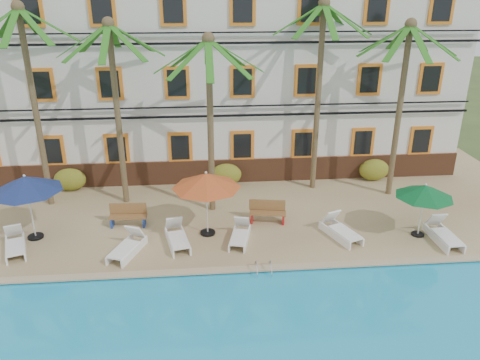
{
  "coord_description": "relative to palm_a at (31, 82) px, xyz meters",
  "views": [
    {
      "loc": [
        -0.45,
        -14.57,
        9.39
      ],
      "look_at": [
        1.05,
        3.0,
        2.0
      ],
      "focal_mm": 35.0,
      "sensor_mm": 36.0,
      "label": 1
    }
  ],
  "objects": [
    {
      "name": "palm_d",
      "position": [
        12.17,
        0.79,
        0.05
      ],
      "size": [
        4.3,
        4.3,
        8.68
      ],
      "color": "brown",
      "rests_on": "pool_deck"
    },
    {
      "name": "hotel_building",
      "position": [
        7.32,
        4.82,
        -0.35
      ],
      "size": [
        25.4,
        6.44,
        10.22
      ],
      "color": "silver",
      "rests_on": "pool_deck"
    },
    {
      "name": "shrub_mid",
      "position": [
        8.0,
        1.44,
        -4.93
      ],
      "size": [
        1.5,
        0.9,
        1.1
      ],
      "primitive_type": "ellipsoid",
      "color": "#315C1A",
      "rests_on": "pool_deck"
    },
    {
      "name": "pool_coping",
      "position": [
        7.32,
        -6.06,
        -5.45
      ],
      "size": [
        30.0,
        0.35,
        0.06
      ],
      "primitive_type": "cube",
      "color": "tan",
      "rests_on": "pool_deck"
    },
    {
      "name": "palm_c",
      "position": [
        7.24,
        -1.19,
        -0.64
      ],
      "size": [
        4.3,
        4.3,
        7.49
      ],
      "color": "brown",
      "rests_on": "pool_deck"
    },
    {
      "name": "lounger_b",
      "position": [
        4.03,
        -4.6,
        -5.19
      ],
      "size": [
        1.33,
        2.0,
        0.89
      ],
      "color": "white",
      "rests_on": "pool_deck"
    },
    {
      "name": "palm_b",
      "position": [
        3.35,
        -0.06,
        -0.35
      ],
      "size": [
        4.3,
        4.3,
        7.99
      ],
      "color": "brown",
      "rests_on": "pool_deck"
    },
    {
      "name": "shrub_right",
      "position": [
        15.44,
        1.44,
        -4.93
      ],
      "size": [
        1.5,
        0.9,
        1.1
      ],
      "primitive_type": "ellipsoid",
      "color": "#315C1A",
      "rests_on": "pool_deck"
    },
    {
      "name": "shrub_left",
      "position": [
        0.53,
        1.44,
        -4.93
      ],
      "size": [
        1.5,
        0.9,
        1.1
      ],
      "primitive_type": "ellipsoid",
      "color": "#315C1A",
      "rests_on": "pool_deck"
    },
    {
      "name": "lounger_e",
      "position": [
        12.14,
        -4.06,
        -5.18
      ],
      "size": [
        1.37,
        2.07,
        0.92
      ],
      "color": "white",
      "rests_on": "pool_deck"
    },
    {
      "name": "bench_right",
      "position": [
        9.5,
        -2.55,
        -5.01
      ],
      "size": [
        1.56,
        0.71,
        0.93
      ],
      "color": "olive",
      "rests_on": "pool_deck"
    },
    {
      "name": "umbrella_green",
      "position": [
        15.25,
        -4.2,
        -3.59
      ],
      "size": [
        2.21,
        2.21,
        2.22
      ],
      "color": "black",
      "rests_on": "pool_deck"
    },
    {
      "name": "palm_a",
      "position": [
        0.0,
        0.0,
        0.0
      ],
      "size": [
        4.3,
        4.3,
        8.6
      ],
      "color": "brown",
      "rests_on": "pool_deck"
    },
    {
      "name": "lounger_c",
      "position": [
        5.81,
        -4.07,
        -5.18
      ],
      "size": [
        1.09,
        2.04,
        0.92
      ],
      "color": "white",
      "rests_on": "pool_deck"
    },
    {
      "name": "umbrella_blue",
      "position": [
        0.28,
        -3.13,
        -3.2
      ],
      "size": [
        2.67,
        2.67,
        2.66
      ],
      "color": "black",
      "rests_on": "pool_deck"
    },
    {
      "name": "pool_deck",
      "position": [
        7.32,
        -0.16,
        -5.6
      ],
      "size": [
        30.0,
        12.0,
        0.25
      ],
      "primitive_type": "cube",
      "color": "tan",
      "rests_on": "ground"
    },
    {
      "name": "lounger_a",
      "position": [
        -0.14,
        -4.08,
        -5.19
      ],
      "size": [
        1.26,
        1.98,
        0.88
      ],
      "color": "white",
      "rests_on": "pool_deck"
    },
    {
      "name": "lounger_d",
      "position": [
        8.21,
        -4.06,
        -5.21
      ],
      "size": [
        1.01,
        1.86,
        0.84
      ],
      "color": "white",
      "rests_on": "pool_deck"
    },
    {
      "name": "pool_ladder",
      "position": [
        8.84,
        -6.16,
        -5.48
      ],
      "size": [
        0.54,
        0.74,
        0.74
      ],
      "color": "silver",
      "rests_on": "ground"
    },
    {
      "name": "ground",
      "position": [
        7.32,
        -5.16,
        -5.73
      ],
      "size": [
        100.0,
        100.0,
        0.0
      ],
      "primitive_type": "plane",
      "color": "#384C23",
      "rests_on": "ground"
    },
    {
      "name": "lounger_f",
      "position": [
        15.99,
        -4.72,
        -5.17
      ],
      "size": [
        0.76,
        2.0,
        0.93
      ],
      "color": "white",
      "rests_on": "pool_deck"
    },
    {
      "name": "umbrella_red",
      "position": [
        6.99,
        -3.38,
        -3.21
      ],
      "size": [
        2.66,
        2.66,
        2.66
      ],
      "color": "black",
      "rests_on": "pool_deck"
    },
    {
      "name": "palm_e",
      "position": [
        15.59,
        -0.23,
        -0.41
      ],
      "size": [
        4.3,
        4.3,
        7.89
      ],
      "color": "brown",
      "rests_on": "pool_deck"
    },
    {
      "name": "bench_left",
      "position": [
        3.77,
        -2.39,
        -5.01
      ],
      "size": [
        1.52,
        0.53,
        0.93
      ],
      "color": "olive",
      "rests_on": "pool_deck"
    }
  ]
}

